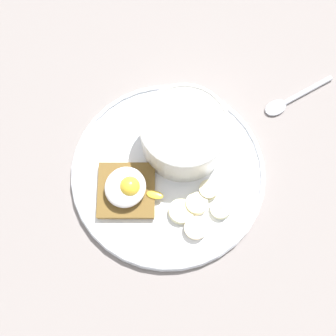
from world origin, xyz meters
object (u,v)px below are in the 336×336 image
(banana_slice_front, at_px, (196,228))
(spoon, at_px, (291,100))
(banana_slice_inner, at_px, (181,211))
(banana_slice_right, at_px, (208,191))
(banana_slice_back, at_px, (221,209))
(toast_slice, at_px, (126,191))
(poached_egg, at_px, (127,187))
(oatmeal_bowl, at_px, (182,133))
(banana_slice_left, at_px, (196,204))

(banana_slice_front, distance_m, spoon, 0.26)
(banana_slice_inner, bearing_deg, spoon, -17.72)
(banana_slice_right, xyz_separation_m, spoon, (0.20, -0.05, -0.01))
(spoon, bearing_deg, banana_slice_back, 172.62)
(toast_slice, distance_m, banana_slice_back, 0.14)
(banana_slice_inner, bearing_deg, poached_egg, 94.52)
(banana_slice_front, bearing_deg, toast_slice, 87.10)
(poached_egg, distance_m, banana_slice_inner, 0.08)
(toast_slice, height_order, poached_egg, poached_egg)
(oatmeal_bowl, bearing_deg, banana_slice_back, -126.41)
(banana_slice_left, xyz_separation_m, banana_slice_back, (0.01, -0.03, 0.00))
(oatmeal_bowl, distance_m, poached_egg, 0.11)
(poached_egg, relative_size, banana_slice_front, 1.79)
(toast_slice, bearing_deg, spoon, -33.03)
(spoon, bearing_deg, banana_slice_left, 164.37)
(poached_egg, height_order, banana_slice_back, poached_egg)
(banana_slice_left, relative_size, banana_slice_inner, 0.79)
(banana_slice_front, bearing_deg, banana_slice_left, 23.18)
(banana_slice_right, height_order, banana_slice_inner, same)
(banana_slice_front, relative_size, banana_slice_inner, 0.98)
(toast_slice, distance_m, banana_slice_front, 0.11)
(toast_slice, relative_size, banana_slice_left, 2.93)
(banana_slice_front, height_order, banana_slice_right, same)
(toast_slice, relative_size, poached_egg, 1.32)
(spoon, bearing_deg, oatmeal_bowl, 139.22)
(banana_slice_front, xyz_separation_m, banana_slice_left, (0.03, 0.01, -0.00))
(banana_slice_front, relative_size, banana_slice_left, 1.24)
(poached_egg, xyz_separation_m, banana_slice_inner, (0.01, -0.08, -0.02))
(oatmeal_bowl, height_order, banana_slice_back, oatmeal_bowl)
(banana_slice_front, height_order, banana_slice_back, same)
(banana_slice_inner, bearing_deg, banana_slice_front, -113.59)
(poached_egg, xyz_separation_m, banana_slice_left, (0.03, -0.10, -0.02))
(toast_slice, bearing_deg, banana_slice_right, -64.50)
(oatmeal_bowl, xyz_separation_m, poached_egg, (-0.10, 0.04, -0.01))
(oatmeal_bowl, height_order, banana_slice_inner, oatmeal_bowl)
(banana_slice_left, bearing_deg, banana_slice_back, -76.57)
(banana_slice_right, bearing_deg, banana_slice_front, -173.05)
(banana_slice_left, bearing_deg, banana_slice_right, -16.50)
(toast_slice, xyz_separation_m, banana_slice_right, (0.05, -0.11, -0.00))
(banana_slice_right, bearing_deg, oatmeal_bowl, 51.31)
(banana_slice_inner, relative_size, spoon, 0.43)
(banana_slice_left, bearing_deg, poached_egg, 105.15)
(oatmeal_bowl, height_order, banana_slice_right, oatmeal_bowl)
(poached_egg, height_order, spoon, poached_egg)
(toast_slice, relative_size, banana_slice_inner, 2.31)
(banana_slice_front, distance_m, banana_slice_left, 0.04)
(banana_slice_left, xyz_separation_m, banana_slice_right, (0.02, -0.01, 0.00))
(banana_slice_right, distance_m, banana_slice_inner, 0.05)
(banana_slice_back, relative_size, banana_slice_right, 1.01)
(oatmeal_bowl, relative_size, toast_slice, 1.15)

